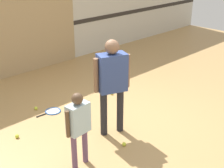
# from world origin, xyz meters

# --- Properties ---
(ground_plane) EXTENTS (16.00, 16.00, 0.00)m
(ground_plane) POSITION_xyz_m (0.00, 0.00, 0.00)
(ground_plane) COLOR tan
(wall_back) EXTENTS (16.00, 0.07, 3.20)m
(wall_back) POSITION_xyz_m (0.00, 3.55, 1.60)
(wall_back) COLOR beige
(wall_back) RESTS_ON ground_plane
(wall_panel) EXTENTS (2.42, 0.05, 2.13)m
(wall_panel) POSITION_xyz_m (0.58, 3.49, 1.07)
(wall_panel) COLOR tan
(wall_panel) RESTS_ON ground_plane
(person_instructor) EXTENTS (0.59, 0.41, 1.66)m
(person_instructor) POSITION_xyz_m (-0.25, -0.15, 1.02)
(person_instructor) COLOR #232328
(person_instructor) RESTS_ON ground_plane
(person_student_left) EXTENTS (0.44, 0.20, 1.16)m
(person_student_left) POSITION_xyz_m (-1.21, -0.46, 0.72)
(person_student_left) COLOR #6B4C70
(person_student_left) RESTS_ON ground_plane
(racket_spare_on_floor) EXTENTS (0.53, 0.33, 0.03)m
(racket_spare_on_floor) POSITION_xyz_m (-0.57, 1.20, 0.01)
(racket_spare_on_floor) COLOR blue
(racket_spare_on_floor) RESTS_ON ground_plane
(tennis_ball_near_instructor) EXTENTS (0.07, 0.07, 0.07)m
(tennis_ball_near_instructor) POSITION_xyz_m (-0.40, -0.58, 0.03)
(tennis_ball_near_instructor) COLOR #CCE038
(tennis_ball_near_instructor) RESTS_ON ground_plane
(tennis_ball_by_spare_racket) EXTENTS (0.07, 0.07, 0.07)m
(tennis_ball_by_spare_racket) POSITION_xyz_m (-0.75, 1.50, 0.03)
(tennis_ball_by_spare_racket) COLOR #CCE038
(tennis_ball_by_spare_racket) RESTS_ON ground_plane
(tennis_ball_stray_left) EXTENTS (0.07, 0.07, 0.07)m
(tennis_ball_stray_left) POSITION_xyz_m (-1.52, 0.84, 0.03)
(tennis_ball_stray_left) COLOR #CCE038
(tennis_ball_stray_left) RESTS_ON ground_plane
(tennis_ball_stray_right) EXTENTS (0.07, 0.07, 0.07)m
(tennis_ball_stray_right) POSITION_xyz_m (0.82, 0.95, 0.03)
(tennis_ball_stray_right) COLOR #CCE038
(tennis_ball_stray_right) RESTS_ON ground_plane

